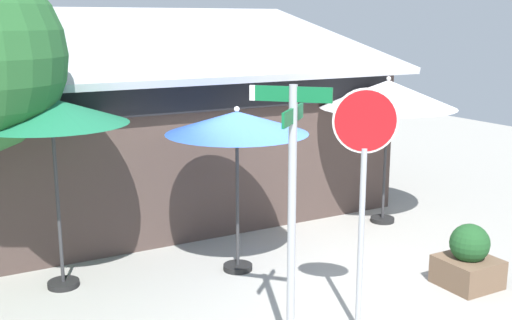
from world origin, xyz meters
TOP-DOWN VIEW (x-y plane):
  - ground_plane at (0.00, 0.00)m, footprint 28.00×28.00m
  - cafe_building at (-0.36, 4.73)m, footprint 8.47×5.30m
  - street_sign_post at (-1.18, -1.50)m, footprint 0.64×0.66m
  - stop_sign at (-0.16, -1.44)m, footprint 0.65×0.41m
  - patio_umbrella_forest_green_left at (-3.00, 1.61)m, footprint 2.05×2.05m
  - patio_umbrella_royal_blue_center at (-0.56, 0.95)m, footprint 2.07×2.07m
  - patio_umbrella_ivory_right at (2.88, 1.69)m, footprint 2.45×2.45m
  - sidewalk_planter at (2.01, -1.15)m, footprint 0.75×0.75m

SIDE VIEW (x-z plane):
  - ground_plane at x=0.00m, z-range -0.10..0.00m
  - sidewalk_planter at x=2.01m, z-range -0.07..0.84m
  - cafe_building at x=-0.36m, z-range -0.48..3.48m
  - street_sign_post at x=-1.18m, z-range 0.33..3.37m
  - stop_sign at x=-0.16m, z-range 0.57..3.51m
  - patio_umbrella_royal_blue_center at x=-0.56m, z-range 0.98..3.46m
  - patio_umbrella_ivory_right at x=2.88m, z-range 1.02..3.73m
  - patio_umbrella_forest_green_left at x=-3.00m, z-range 1.10..3.84m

